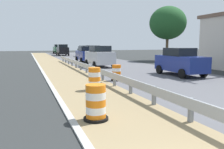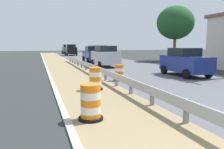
{
  "view_description": "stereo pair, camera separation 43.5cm",
  "coord_description": "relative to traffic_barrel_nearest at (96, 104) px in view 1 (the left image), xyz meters",
  "views": [
    {
      "loc": [
        -2.43,
        -1.69,
        2.19
      ],
      "look_at": [
        1.03,
        7.57,
        0.88
      ],
      "focal_mm": 36.66,
      "sensor_mm": 36.0,
      "label": 1
    },
    {
      "loc": [
        -2.02,
        -1.84,
        2.19
      ],
      "look_at": [
        1.03,
        7.57,
        0.88
      ],
      "focal_mm": 36.66,
      "sensor_mm": 36.0,
      "label": 2
    }
  ],
  "objects": [
    {
      "name": "car_lead_far_lane",
      "position": [
        5.11,
        21.55,
        0.5
      ],
      "size": [
        2.02,
        4.14,
        1.94
      ],
      "rotation": [
        0.0,
        0.0,
        1.57
      ],
      "color": "navy",
      "rests_on": "ground"
    },
    {
      "name": "car_mid_far_lane",
      "position": [
        8.35,
        7.21,
        0.5
      ],
      "size": [
        1.97,
        4.05,
        1.94
      ],
      "rotation": [
        0.0,
        0.0,
        -1.56
      ],
      "color": "navy",
      "rests_on": "ground"
    },
    {
      "name": "car_trailing_near_lane",
      "position": [
        8.26,
        29.21,
        0.54
      ],
      "size": [
        2.16,
        4.61,
        2.01
      ],
      "rotation": [
        0.0,
        0.0,
        -1.56
      ],
      "color": "black",
      "rests_on": "ground"
    },
    {
      "name": "car_trailing_far_lane",
      "position": [
        4.9,
        15.24,
        0.55
      ],
      "size": [
        2.17,
        4.08,
        2.05
      ],
      "rotation": [
        0.0,
        0.0,
        1.6
      ],
      "color": "silver",
      "rests_on": "ground"
    },
    {
      "name": "car_distant_b",
      "position": [
        5.13,
        48.29,
        0.6
      ],
      "size": [
        2.08,
        4.12,
        2.16
      ],
      "rotation": [
        0.0,
        0.0,
        1.59
      ],
      "color": "#195128",
      "rests_on": "ground"
    },
    {
      "name": "traffic_barrel_close",
      "position": [
        1.21,
        4.3,
        0.02
      ],
      "size": [
        0.72,
        0.72,
        1.09
      ],
      "color": "orange",
      "rests_on": "ground"
    },
    {
      "name": "car_distant_a",
      "position": [
        8.22,
        34.49,
        0.51
      ],
      "size": [
        2.22,
        4.53,
        1.96
      ],
      "rotation": [
        0.0,
        0.0,
        -1.55
      ],
      "color": "#4C5156",
      "rests_on": "ground"
    },
    {
      "name": "traffic_barrel_nearest",
      "position": [
        0.0,
        0.0,
        0.0
      ],
      "size": [
        0.73,
        0.73,
        1.05
      ],
      "color": "orange",
      "rests_on": "ground"
    },
    {
      "name": "traffic_barrel_mid",
      "position": [
        3.25,
        6.57,
        -0.04
      ],
      "size": [
        0.66,
        0.66,
        0.96
      ],
      "color": "orange",
      "rests_on": "ground"
    },
    {
      "name": "tree_roadside",
      "position": [
        15.85,
        20.04,
        4.51
      ],
      "size": [
        4.81,
        4.81,
        7.16
      ],
      "color": "brown",
      "rests_on": "ground"
    },
    {
      "name": "car_lead_near_lane",
      "position": [
        4.82,
        39.22,
        0.62
      ],
      "size": [
        2.09,
        4.6,
        2.18
      ],
      "rotation": [
        0.0,
        0.0,
        1.57
      ],
      "color": "black",
      "rests_on": "ground"
    }
  ]
}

